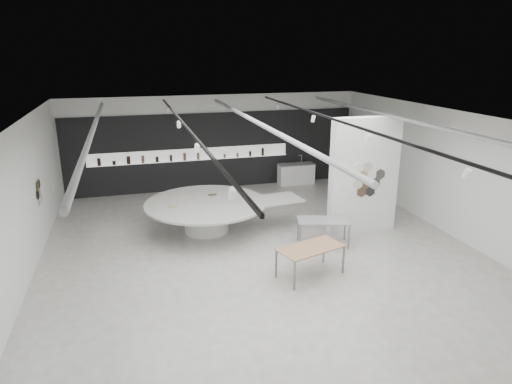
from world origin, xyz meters
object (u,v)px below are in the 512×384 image
object	(u,v)px
display_island	(209,212)
kitchen_counter	(296,174)
partition_column	(364,176)
sample_table_stone	(323,222)
sample_table_wood	(311,249)

from	to	relation	value
display_island	kitchen_counter	bearing A→B (deg)	35.72
partition_column	display_island	xyz separation A→B (m)	(-4.64, 1.26, -1.17)
partition_column	sample_table_stone	distance (m)	2.06
sample_table_wood	sample_table_stone	xyz separation A→B (m)	(1.11, 1.72, -0.02)
display_island	sample_table_stone	xyz separation A→B (m)	(3.03, -1.95, 0.07)
sample_table_wood	sample_table_stone	world-z (taller)	sample_table_wood
sample_table_stone	kitchen_counter	bearing A→B (deg)	76.48
display_island	sample_table_wood	world-z (taller)	display_island
sample_table_wood	sample_table_stone	size ratio (longest dim) A/B	1.12
display_island	sample_table_stone	world-z (taller)	display_island
partition_column	kitchen_counter	bearing A→B (deg)	91.20
display_island	sample_table_stone	size ratio (longest dim) A/B	3.18
partition_column	sample_table_wood	size ratio (longest dim) A/B	1.96
sample_table_wood	kitchen_counter	size ratio (longest dim) A/B	1.18
sample_table_wood	kitchen_counter	world-z (taller)	kitchen_counter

